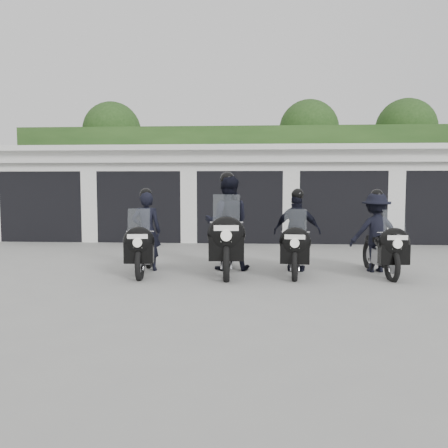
# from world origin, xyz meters

# --- Properties ---
(ground) EXTENTS (80.00, 80.00, 0.00)m
(ground) POSITION_xyz_m (0.00, 0.00, 0.00)
(ground) COLOR gray
(ground) RESTS_ON ground
(garage_block) EXTENTS (16.40, 6.80, 2.96)m
(garage_block) POSITION_xyz_m (-0.00, 8.06, 1.42)
(garage_block) COLOR white
(garage_block) RESTS_ON ground
(background_vegetation) EXTENTS (20.00, 3.90, 5.80)m
(background_vegetation) POSITION_xyz_m (0.37, 12.92, 2.77)
(background_vegetation) COLOR #1E3D16
(background_vegetation) RESTS_ON ground
(police_bike_a) EXTENTS (0.72, 2.03, 1.77)m
(police_bike_a) POSITION_xyz_m (-1.76, 0.47, 0.70)
(police_bike_a) COLOR black
(police_bike_a) RESTS_ON ground
(police_bike_b) EXTENTS (0.99, 2.43, 2.12)m
(police_bike_b) POSITION_xyz_m (-0.10, 0.75, 0.89)
(police_bike_b) COLOR black
(police_bike_b) RESTS_ON ground
(police_bike_c) EXTENTS (1.02, 2.02, 1.76)m
(police_bike_c) POSITION_xyz_m (1.32, 0.71, 0.75)
(police_bike_c) COLOR black
(police_bike_c) RESTS_ON ground
(police_bike_d) EXTENTS (1.09, 2.01, 1.75)m
(police_bike_d) POSITION_xyz_m (2.96, 0.77, 0.75)
(police_bike_d) COLOR black
(police_bike_d) RESTS_ON ground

